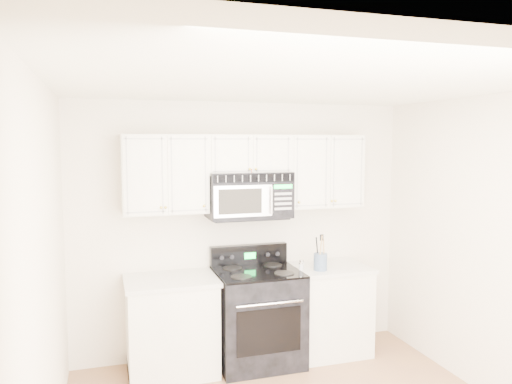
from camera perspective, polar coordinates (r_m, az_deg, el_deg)
name	(u,v)px	position (r m, az deg, el deg)	size (l,w,h in m)	color
room	(310,269)	(3.59, 6.23, -8.78)	(3.51, 3.51, 2.61)	olive
base_cabinet_left	(172,329)	(4.99, -9.63, -15.17)	(0.86, 0.65, 0.92)	beige
base_cabinet_right	(325,312)	(5.42, 7.89, -13.43)	(0.86, 0.65, 0.92)	beige
range	(258,315)	(5.11, 0.18, -13.87)	(0.82, 0.74, 1.14)	black
upper_cabinets	(248,169)	(4.98, -0.97, 2.68)	(2.44, 0.37, 0.75)	beige
microwave	(249,195)	(4.95, -0.85, -0.31)	(0.82, 0.46, 0.45)	black
utensil_crock	(320,261)	(5.07, 7.37, -7.87)	(0.14, 0.14, 0.36)	slate
shaker_salt	(301,267)	(5.01, 5.14, -8.52)	(0.04, 0.04, 0.09)	#BBBBC0
shaker_pepper	(302,265)	(5.07, 5.23, -8.31)	(0.04, 0.04, 0.10)	#BBBBC0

